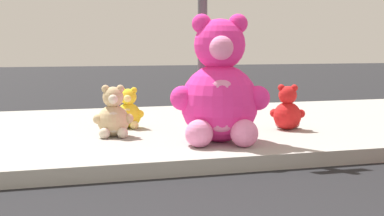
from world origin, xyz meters
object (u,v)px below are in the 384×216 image
Objects in this scene: plush_red at (287,111)px; plush_white at (223,110)px; plush_pink_large at (220,91)px; plush_tan at (113,116)px; plush_yellow at (128,112)px.

plush_white is at bearing 135.39° from plush_red.
plush_white is at bearing 68.12° from plush_pink_large.
plush_red is 1.17× the size of plush_white.
plush_pink_large reaches higher than plush_white.
plush_tan is at bearing -160.91° from plush_white.
plush_yellow is 1.96m from plush_red.
plush_pink_large is 2.31× the size of plush_tan.
plush_pink_large is 1.52m from plush_yellow.
plush_tan reaches higher than plush_red.
plush_red is at bearing -44.61° from plush_white.
plush_pink_large is 2.44× the size of plush_red.
plush_tan is (-1.51, -0.52, 0.05)m from plush_white.
plush_red is at bearing -20.54° from plush_yellow.
plush_tan is (-0.28, -0.60, 0.03)m from plush_yellow.
plush_pink_large reaches higher than plush_tan.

